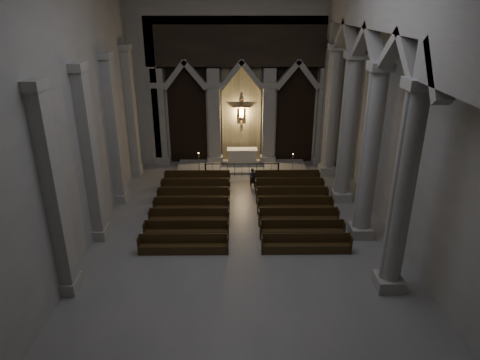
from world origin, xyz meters
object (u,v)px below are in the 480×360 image
at_px(altar, 242,156).
at_px(worshipper, 253,178).
at_px(pews, 243,208).
at_px(candle_stand_right, 292,167).
at_px(altar_rail, 242,168).
at_px(candle_stand_left, 199,170).

xyz_separation_m(altar, worshipper, (0.58, -3.70, -0.08)).
bearing_deg(altar, worshipper, -81.10).
relative_size(pews, worshipper, 8.00).
bearing_deg(altar, pews, -90.36).
xyz_separation_m(candle_stand_right, worshipper, (-2.68, -2.48, 0.25)).
bearing_deg(altar_rail, altar, 88.76).
xyz_separation_m(altar_rail, pews, (0.00, -5.07, -0.32)).
xyz_separation_m(pews, worshipper, (0.62, 3.42, 0.30)).
xyz_separation_m(candle_stand_left, worshipper, (3.32, -1.72, 0.15)).
height_order(pews, worshipper, worshipper).
height_order(altar_rail, pews, altar_rail).
bearing_deg(candle_stand_left, candle_stand_right, 7.22).
bearing_deg(pews, altar_rail, 90.00).
bearing_deg(candle_stand_right, pews, -119.21).
bearing_deg(altar, altar_rail, -91.24).
height_order(candle_stand_left, worshipper, candle_stand_left).
bearing_deg(altar, candle_stand_right, -20.62).
bearing_deg(altar_rail, candle_stand_left, 178.49).
height_order(altar_rail, candle_stand_left, candle_stand_left).
bearing_deg(candle_stand_right, altar, 159.38).
height_order(altar, candle_stand_left, candle_stand_left).
bearing_deg(candle_stand_right, worshipper, -137.19).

